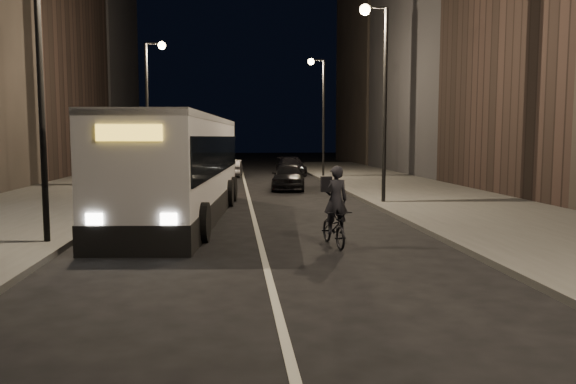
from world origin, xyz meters
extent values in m
plane|color=black|center=(0.00, 0.00, 0.00)|extent=(180.00, 180.00, 0.00)
cube|color=#3C3C3A|center=(8.50, 14.00, 0.08)|extent=(7.00, 70.00, 0.16)
cube|color=#3C3C3A|center=(-8.50, 14.00, 0.08)|extent=(7.00, 70.00, 0.16)
cube|color=black|center=(16.00, 27.50, 10.50)|extent=(8.00, 61.00, 21.00)
cylinder|color=black|center=(5.60, 12.00, 4.16)|extent=(0.16, 0.16, 8.00)
cube|color=black|center=(5.15, 12.00, 8.16)|extent=(0.90, 0.08, 0.08)
sphere|color=#FFD18C|center=(4.70, 12.00, 8.06)|extent=(0.44, 0.44, 0.44)
cylinder|color=black|center=(5.60, 28.00, 4.16)|extent=(0.16, 0.16, 8.00)
cube|color=black|center=(5.15, 28.00, 8.16)|extent=(0.90, 0.08, 0.08)
sphere|color=#FFD18C|center=(4.70, 28.00, 8.06)|extent=(0.44, 0.44, 0.44)
cylinder|color=black|center=(-5.60, 4.00, 4.16)|extent=(0.16, 0.16, 8.00)
cylinder|color=black|center=(-5.60, 22.00, 4.16)|extent=(0.16, 0.16, 8.00)
cube|color=black|center=(-5.15, 22.00, 8.16)|extent=(0.90, 0.08, 0.08)
sphere|color=#FFD18C|center=(-4.70, 22.00, 8.06)|extent=(0.44, 0.44, 0.44)
cube|color=silver|center=(-2.58, 9.09, 1.77)|extent=(3.87, 13.48, 3.54)
cube|color=black|center=(-2.58, 9.09, 2.27)|extent=(3.92, 13.04, 1.27)
cube|color=silver|center=(-2.58, 9.09, 3.49)|extent=(3.89, 13.48, 0.20)
cube|color=gold|center=(-3.14, 2.46, 2.99)|extent=(1.56, 0.26, 0.39)
cylinder|color=black|center=(-4.35, 4.57, 0.55)|extent=(0.48, 1.14, 1.11)
cylinder|color=black|center=(-1.59, 4.34, 0.55)|extent=(0.48, 1.14, 1.11)
cylinder|color=black|center=(-3.61, 13.40, 0.55)|extent=(0.48, 1.14, 1.11)
cylinder|color=black|center=(-0.85, 13.17, 0.55)|extent=(0.48, 1.14, 1.11)
imported|color=black|center=(1.93, 3.45, 0.49)|extent=(0.87, 1.93, 0.98)
imported|color=black|center=(1.93, 3.25, 1.25)|extent=(0.70, 0.50, 1.78)
imported|color=black|center=(2.29, 19.34, 0.74)|extent=(2.27, 4.52, 1.48)
imported|color=#303032|center=(-0.80, 29.55, 0.62)|extent=(1.57, 3.87, 1.25)
imported|color=black|center=(3.57, 30.60, 0.69)|extent=(2.01, 4.79, 1.38)
camera|label=1|loc=(-0.71, -11.08, 2.90)|focal=35.00mm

